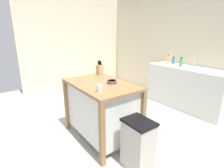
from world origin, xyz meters
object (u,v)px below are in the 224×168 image
object	(u,v)px
kitchen_island	(101,107)
bottle_dish_soap	(181,62)
knife_block	(100,69)
drinking_cup	(100,88)
trash_bin	(138,145)
bowl_ceramic_wide	(112,82)
sink_faucet	(193,62)
bottle_spray_cleaner	(173,61)
bottle_hand_soap	(168,59)

from	to	relation	value
kitchen_island	bottle_dish_soap	world-z (taller)	bottle_dish_soap
knife_block	bottle_dish_soap	bearing A→B (deg)	78.20
kitchen_island	drinking_cup	world-z (taller)	drinking_cup
kitchen_island	trash_bin	distance (m)	0.83
drinking_cup	bowl_ceramic_wide	bearing A→B (deg)	121.50
sink_faucet	bottle_dish_soap	distance (m)	0.25
trash_bin	bottle_dish_soap	distance (m)	2.36
trash_bin	sink_faucet	world-z (taller)	sink_faucet
kitchen_island	trash_bin	bearing A→B (deg)	-0.74
trash_bin	bottle_spray_cleaner	xyz separation A→B (m)	(-1.18, 2.23, 0.64)
kitchen_island	bowl_ceramic_wide	world-z (taller)	bowl_ceramic_wide
kitchen_island	bottle_spray_cleaner	bearing A→B (deg)	99.26
drinking_cup	sink_faucet	xyz separation A→B (m)	(-0.22, 2.48, 0.06)
knife_block	drinking_cup	size ratio (longest dim) A/B	2.76
bowl_ceramic_wide	drinking_cup	world-z (taller)	drinking_cup
bowl_ceramic_wide	kitchen_island	bearing A→B (deg)	-132.79
drinking_cup	trash_bin	bearing A→B (deg)	22.55
bowl_ceramic_wide	drinking_cup	distance (m)	0.39
sink_faucet	bottle_hand_soap	distance (m)	0.58
trash_bin	bottle_hand_soap	bearing A→B (deg)	120.66
knife_block	sink_faucet	distance (m)	2.07
knife_block	sink_faucet	xyz separation A→B (m)	(0.55, 2.00, 0.02)
bottle_spray_cleaner	bottle_dish_soap	bearing A→B (deg)	-25.73
sink_faucet	bottle_spray_cleaner	distance (m)	0.46
sink_faucet	bottle_dish_soap	bearing A→B (deg)	-132.45
trash_bin	bottle_dish_soap	world-z (taller)	bottle_dish_soap
drinking_cup	sink_faucet	bearing A→B (deg)	95.15
bottle_spray_cleaner	trash_bin	bearing A→B (deg)	-62.15
kitchen_island	drinking_cup	bearing A→B (deg)	-34.56
trash_bin	sink_faucet	distance (m)	2.48
bottle_hand_soap	bottle_spray_cleaner	bearing A→B (deg)	23.63
bowl_ceramic_wide	bottle_hand_soap	bearing A→B (deg)	105.95
kitchen_island	bottle_hand_soap	world-z (taller)	bottle_hand_soap
drinking_cup	bottle_dish_soap	distance (m)	2.33
trash_bin	bottle_spray_cleaner	world-z (taller)	bottle_spray_cleaner
kitchen_island	bottle_dish_soap	xyz separation A→B (m)	(-0.08, 2.08, 0.48)
bottle_spray_cleaner	bottle_hand_soap	xyz separation A→B (m)	(-0.11, -0.05, 0.02)
kitchen_island	bowl_ceramic_wide	distance (m)	0.44
bottle_spray_cleaner	bottle_dish_soap	distance (m)	0.32
kitchen_island	knife_block	world-z (taller)	knife_block
drinking_cup	sink_faucet	size ratio (longest dim) A/B	0.42
kitchen_island	bottle_hand_soap	distance (m)	2.27
drinking_cup	bottle_dish_soap	size ratio (longest dim) A/B	0.45
bowl_ceramic_wide	sink_faucet	world-z (taller)	sink_faucet
knife_block	bottle_dish_soap	size ratio (longest dim) A/B	1.25
trash_bin	bottle_spray_cleaner	bearing A→B (deg)	117.85
sink_faucet	trash_bin	bearing A→B (deg)	-72.36
trash_bin	bottle_hand_soap	xyz separation A→B (m)	(-1.29, 2.18, 0.66)
bottle_spray_cleaner	bottle_dish_soap	world-z (taller)	bottle_dish_soap
bottle_spray_cleaner	drinking_cup	bearing A→B (deg)	-74.45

